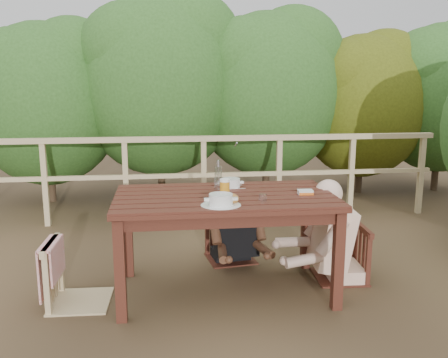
{
  "coord_description": "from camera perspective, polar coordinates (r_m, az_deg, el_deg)",
  "views": [
    {
      "loc": [
        -0.45,
        -3.62,
        1.66
      ],
      "look_at": [
        0.0,
        0.05,
        0.9
      ],
      "focal_mm": 39.31,
      "sensor_mm": 36.0,
      "label": 1
    }
  ],
  "objects": [
    {
      "name": "table",
      "position": [
        3.86,
        0.09,
        -7.64
      ],
      "size": [
        1.67,
        0.94,
        0.77
      ],
      "primitive_type": "cube",
      "color": "#3C1A11",
      "rests_on": "ground"
    },
    {
      "name": "soup_near",
      "position": [
        3.44,
        -0.37,
        -2.52
      ],
      "size": [
        0.28,
        0.28,
        0.09
      ],
      "primitive_type": "cylinder",
      "color": "silver",
      "rests_on": "table"
    },
    {
      "name": "bottle",
      "position": [
        3.89,
        -0.68,
        0.35
      ],
      "size": [
        0.06,
        0.06,
        0.26
      ],
      "primitive_type": "cylinder",
      "color": "white",
      "rests_on": "table"
    },
    {
      "name": "bread_roll",
      "position": [
        3.52,
        0.66,
        -2.32
      ],
      "size": [
        0.14,
        0.1,
        0.08
      ],
      "primitive_type": "ellipsoid",
      "color": "olive",
      "rests_on": "table"
    },
    {
      "name": "railing",
      "position": [
        5.75,
        -2.37,
        0.02
      ],
      "size": [
        5.6,
        0.1,
        1.01
      ],
      "primitive_type": "cube",
      "color": "tan",
      "rests_on": "ground"
    },
    {
      "name": "soup_far",
      "position": [
        4.01,
        0.79,
        -0.54
      ],
      "size": [
        0.26,
        0.26,
        0.09
      ],
      "primitive_type": "cylinder",
      "color": "white",
      "rests_on": "table"
    },
    {
      "name": "woman",
      "position": [
        4.49,
        0.76,
        -2.12
      ],
      "size": [
        0.56,
        0.65,
        1.19
      ],
      "primitive_type": null,
      "rotation": [
        0.0,
        0.0,
        3.29
      ],
      "color": "black",
      "rests_on": "ground"
    },
    {
      "name": "hedge_row",
      "position": [
        6.87,
        0.11,
        13.61
      ],
      "size": [
        6.6,
        1.6,
        3.8
      ],
      "primitive_type": null,
      "color": "#284E1C",
      "rests_on": "ground"
    },
    {
      "name": "chair_far",
      "position": [
        4.51,
        0.79,
        -4.32
      ],
      "size": [
        0.47,
        0.47,
        0.84
      ],
      "primitive_type": "cube",
      "rotation": [
        0.0,
        0.0,
        0.14
      ],
      "color": "#3C1A11",
      "rests_on": "ground"
    },
    {
      "name": "ground",
      "position": [
        4.0,
        0.09,
        -12.86
      ],
      "size": [
        60.0,
        60.0,
        0.0
      ],
      "primitive_type": "plane",
      "color": "brown",
      "rests_on": "ground"
    },
    {
      "name": "chair_left",
      "position": [
        3.8,
        -16.67,
        -7.36
      ],
      "size": [
        0.47,
        0.47,
        0.91
      ],
      "primitive_type": "cube",
      "rotation": [
        0.0,
        0.0,
        1.54
      ],
      "color": "tan",
      "rests_on": "ground"
    },
    {
      "name": "beer_glass",
      "position": [
        3.69,
        0.09,
        -1.13
      ],
      "size": [
        0.08,
        0.08,
        0.15
      ],
      "primitive_type": "cylinder",
      "color": "orange",
      "rests_on": "table"
    },
    {
      "name": "tumbler",
      "position": [
        3.55,
        4.53,
        -2.31
      ],
      "size": [
        0.06,
        0.06,
        0.07
      ],
      "primitive_type": "cylinder",
      "color": "silver",
      "rests_on": "table"
    },
    {
      "name": "chair_right",
      "position": [
        4.21,
        13.5,
        -5.74
      ],
      "size": [
        0.45,
        0.45,
        0.85
      ],
      "primitive_type": "cube",
      "rotation": [
        0.0,
        0.0,
        -1.63
      ],
      "color": "#3C1A11",
      "rests_on": "ground"
    },
    {
      "name": "diner_right",
      "position": [
        4.15,
        14.07,
        -2.1
      ],
      "size": [
        0.73,
        0.61,
        1.4
      ],
      "primitive_type": null,
      "rotation": [
        0.0,
        0.0,
        1.51
      ],
      "color": "beige",
      "rests_on": "ground"
    },
    {
      "name": "butter_tub",
      "position": [
        3.81,
        9.43,
        -1.63
      ],
      "size": [
        0.12,
        0.09,
        0.05
      ],
      "primitive_type": "cube",
      "rotation": [
        0.0,
        0.0,
        -0.07
      ],
      "color": "white",
      "rests_on": "table"
    }
  ]
}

